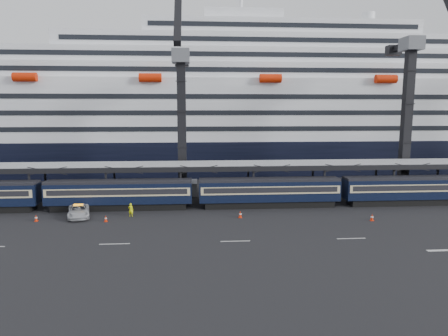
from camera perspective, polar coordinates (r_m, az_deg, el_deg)
The scene contains 12 objects.
ground at distance 47.99m, azimuth 18.18°, elevation -7.98°, with size 260.00×260.00×0.00m, color black.
train at distance 55.28m, azimuth 9.90°, elevation -3.18°, with size 133.05×3.00×4.05m.
canopy at distance 59.82m, azimuth 13.39°, elevation 0.56°, with size 130.00×6.25×5.53m.
cruise_ship at distance 90.10m, azimuth 6.78°, elevation 7.84°, with size 214.09×28.84×34.00m.
crane_dark_near at distance 61.17m, azimuth -6.07°, elevation 7.19°, with size 4.50×17.75×35.08m.
crane_dark_mid at distance 68.51m, azimuth 24.89°, elevation 7.79°, with size 4.50×18.24×39.64m.
pickup_truck at distance 52.56m, azimuth -20.06°, elevation -5.82°, with size 2.46×5.33×1.48m, color #B1B3B9.
worker at distance 50.96m, azimuth -13.17°, elevation -5.84°, with size 0.62×0.40×1.69m, color #EFFB0D.
traffic_cone_a at distance 52.69m, azimuth -25.26°, elevation -6.47°, with size 0.40×0.40×0.81m.
traffic_cone_b at distance 49.57m, azimuth -16.54°, elevation -6.93°, with size 0.39×0.39×0.77m.
traffic_cone_c at distance 49.27m, azimuth 2.34°, elevation -6.62°, with size 0.43×0.43×0.86m.
traffic_cone_d at distance 51.10m, azimuth 20.39°, elevation -6.60°, with size 0.43×0.43×0.86m.
Camera 1 is at (-17.85, -42.53, 13.24)m, focal length 32.00 mm.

